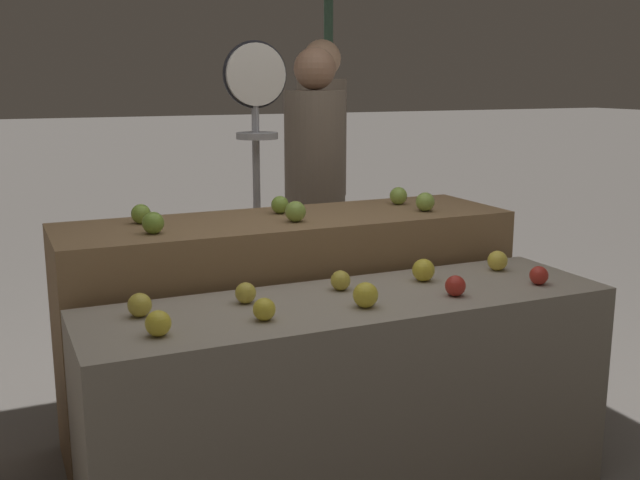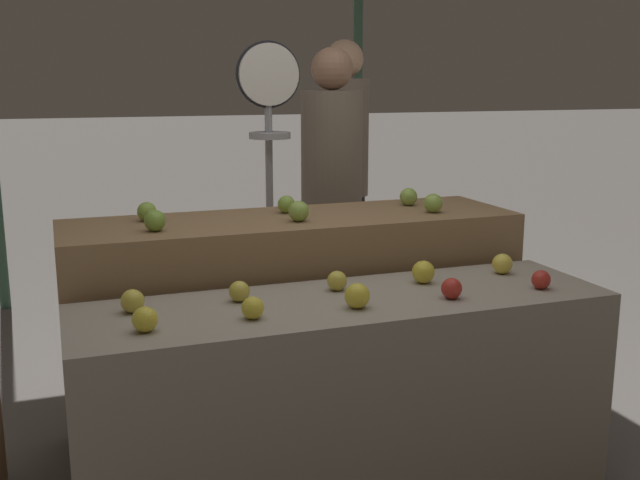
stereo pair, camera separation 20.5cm
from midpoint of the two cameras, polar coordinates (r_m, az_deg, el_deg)
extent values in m
cylinder|color=#33513D|center=(5.80, -0.39, 10.63)|extent=(0.07, 0.07, 2.75)
cube|color=gray|center=(2.75, 0.23, -12.30)|extent=(1.89, 0.55, 0.78)
cube|color=olive|center=(3.24, -4.17, -6.73)|extent=(1.89, 0.55, 0.97)
sphere|color=gold|center=(2.31, -14.76, -6.19)|extent=(0.08, 0.08, 0.08)
sphere|color=gold|center=(2.39, -6.75, -5.29)|extent=(0.07, 0.07, 0.07)
sphere|color=gold|center=(2.51, 1.14, -4.23)|extent=(0.09, 0.09, 0.09)
sphere|color=#B72D23|center=(2.67, 8.11, -3.50)|extent=(0.07, 0.07, 0.07)
sphere|color=#B72D23|center=(2.88, 14.39, -2.65)|extent=(0.07, 0.07, 0.07)
sphere|color=gold|center=(2.51, -15.89, -4.81)|extent=(0.08, 0.08, 0.08)
sphere|color=gold|center=(2.58, -7.97, -4.04)|extent=(0.07, 0.07, 0.07)
sphere|color=gold|center=(2.71, -0.60, -3.12)|extent=(0.07, 0.07, 0.07)
sphere|color=gold|center=(2.85, 5.85, -2.31)|extent=(0.09, 0.09, 0.09)
sphere|color=yellow|center=(3.05, 11.51, -1.57)|extent=(0.08, 0.08, 0.08)
sphere|color=#7AA338|center=(2.86, -14.62, 1.26)|extent=(0.08, 0.08, 0.08)
sphere|color=#8EB247|center=(3.01, -3.84, 2.17)|extent=(0.08, 0.08, 0.08)
sphere|color=#8EB247|center=(3.26, 6.24, 2.90)|extent=(0.08, 0.08, 0.08)
sphere|color=#84AD3D|center=(3.07, -15.37, 1.92)|extent=(0.08, 0.08, 0.08)
sphere|color=#84AD3D|center=(3.20, -4.98, 2.67)|extent=(0.08, 0.08, 0.08)
sphere|color=#8EB247|center=(3.43, 4.30, 3.37)|extent=(0.08, 0.08, 0.08)
cylinder|color=#99999E|center=(3.70, -6.38, 0.55)|extent=(0.04, 0.04, 1.58)
cylinder|color=black|center=(3.62, -6.64, 12.42)|extent=(0.31, 0.01, 0.31)
cylinder|color=silver|center=(3.61, -6.57, 12.42)|extent=(0.29, 0.02, 0.29)
cylinder|color=#99999E|center=(3.61, -6.49, 9.00)|extent=(0.01, 0.01, 0.14)
cylinder|color=#99999E|center=(3.62, -6.46, 7.90)|extent=(0.20, 0.20, 0.03)
cube|color=#2D2D38|center=(4.16, -1.79, -3.69)|extent=(0.26, 0.17, 0.79)
cylinder|color=#756656|center=(4.03, -1.86, 6.45)|extent=(0.36, 0.36, 0.69)
sphere|color=#936B51|center=(4.01, -1.91, 12.92)|extent=(0.22, 0.22, 0.22)
cube|color=#2D2D38|center=(4.78, -1.09, -1.39)|extent=(0.24, 0.16, 0.82)
cylinder|color=#756656|center=(4.67, -1.13, 7.81)|extent=(0.33, 0.33, 0.71)
sphere|color=tan|center=(4.65, -1.16, 13.63)|extent=(0.23, 0.23, 0.23)
camera|label=1|loc=(0.10, -92.06, -0.44)|focal=42.00mm
camera|label=2|loc=(0.10, 87.94, 0.44)|focal=42.00mm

